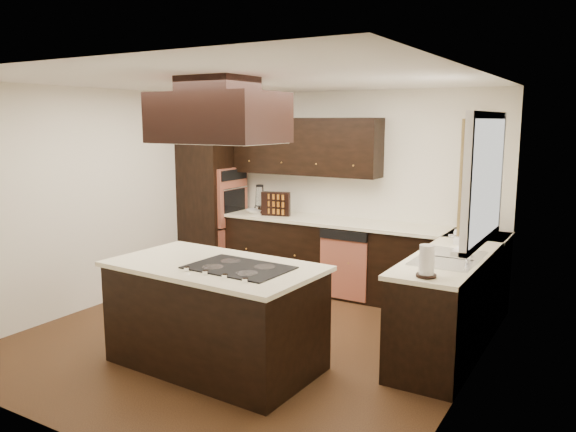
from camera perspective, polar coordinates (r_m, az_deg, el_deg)
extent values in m
cube|color=brown|center=(5.75, -4.00, -12.27)|extent=(4.20, 4.20, 0.02)
cube|color=white|center=(5.35, -4.33, 13.65)|extent=(4.20, 4.20, 0.02)
cube|color=white|center=(7.22, 5.45, 2.58)|extent=(4.20, 0.02, 2.50)
cube|color=white|center=(3.90, -22.17, -4.18)|extent=(4.20, 0.02, 2.50)
cube|color=white|center=(6.83, -18.87, 1.69)|extent=(0.02, 4.20, 2.50)
cube|color=white|center=(4.56, 18.17, -2.01)|extent=(0.02, 4.20, 2.50)
cube|color=black|center=(7.84, -7.69, 1.69)|extent=(0.65, 0.75, 2.12)
cube|color=#B86148|center=(7.62, -5.63, 1.96)|extent=(0.05, 0.62, 0.78)
cube|color=black|center=(7.08, 4.52, -4.22)|extent=(2.93, 0.60, 0.88)
cube|color=black|center=(5.68, 16.69, -8.12)|extent=(0.60, 2.40, 0.88)
cube|color=#FFF8D0|center=(6.97, 4.52, -0.57)|extent=(2.93, 0.63, 0.04)
cube|color=#FFF8D0|center=(5.56, 16.77, -3.58)|extent=(0.63, 2.40, 0.04)
cube|color=black|center=(7.21, 1.79, 7.08)|extent=(2.00, 0.34, 0.72)
cube|color=#B86148|center=(6.71, 5.65, -5.41)|extent=(0.60, 0.05, 0.72)
cube|color=silver|center=(5.05, 19.35, 3.60)|extent=(0.06, 1.32, 1.12)
cube|color=white|center=(5.04, 19.66, 3.58)|extent=(0.00, 1.20, 1.00)
cube|color=beige|center=(4.64, 17.62, 3.83)|extent=(0.02, 0.34, 0.90)
cube|color=beige|center=(5.46, 19.65, 4.53)|extent=(0.02, 0.34, 0.90)
cube|color=silver|center=(5.22, 16.00, -4.12)|extent=(0.52, 0.84, 0.01)
cube|color=black|center=(5.02, -7.40, -10.15)|extent=(1.81, 1.05, 0.88)
cube|color=#FFF8D0|center=(4.89, -7.52, -5.07)|extent=(1.88, 1.11, 0.04)
cube|color=black|center=(4.71, -5.04, -5.24)|extent=(0.86, 0.60, 0.01)
cube|color=black|center=(4.83, -7.08, 9.88)|extent=(1.05, 0.72, 0.42)
cube|color=black|center=(4.84, -7.15, 13.14)|extent=(0.55, 0.50, 0.13)
cylinder|color=silver|center=(7.44, -2.87, 0.64)|extent=(0.15, 0.15, 0.10)
cone|color=silver|center=(7.41, -2.89, 2.01)|extent=(0.13, 0.13, 0.26)
cube|color=black|center=(7.25, -1.25, 1.24)|extent=(0.38, 0.19, 0.31)
imported|color=silver|center=(7.45, -3.30, 0.49)|extent=(0.23, 0.23, 0.06)
imported|color=silver|center=(5.82, 16.98, -1.73)|extent=(0.12, 0.12, 0.22)
cylinder|color=silver|center=(4.54, 13.91, -4.48)|extent=(0.15, 0.15, 0.26)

